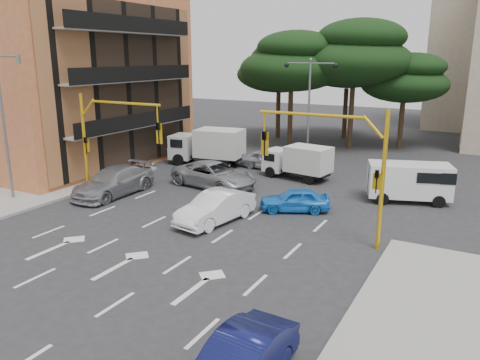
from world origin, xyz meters
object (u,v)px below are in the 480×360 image
object	(u,v)px
car_white_hatch	(216,208)
car_silver_cross_a	(214,175)
street_lamp_center	(309,93)
van_white	(409,182)
car_blue_compact	(295,200)
signal_mast_right	(342,157)
car_silver_wagon	(114,182)
street_lamp_left	(5,119)
box_truck_a	(207,147)
box_truck_b	(297,162)
signal_mast_left	(106,132)
car_silver_cross_b	(268,160)

from	to	relation	value
car_white_hatch	car_silver_cross_a	distance (m)	6.55
street_lamp_center	van_white	distance (m)	11.39
car_white_hatch	car_blue_compact	size ratio (longest dim) A/B	1.25
signal_mast_right	van_white	size ratio (longest dim) A/B	1.34
car_silver_wagon	street_lamp_left	bearing A→B (deg)	-139.08
van_white	signal_mast_right	bearing A→B (deg)	-31.17
van_white	box_truck_a	distance (m)	15.24
car_silver_wagon	van_white	distance (m)	17.18
street_lamp_center	box_truck_b	distance (m)	6.29
car_silver_cross_a	box_truck_b	bearing A→B (deg)	-31.33
van_white	box_truck_a	bearing A→B (deg)	-117.48
signal_mast_left	box_truck_a	size ratio (longest dim) A/B	1.06
signal_mast_right	car_blue_compact	size ratio (longest dim) A/B	1.62
car_blue_compact	box_truck_b	bearing A→B (deg)	174.57
signal_mast_right	street_lamp_left	size ratio (longest dim) A/B	0.75
signal_mast_right	box_truck_b	distance (m)	11.47
signal_mast_left	car_white_hatch	world-z (taller)	signal_mast_left
car_silver_wagon	car_silver_cross_b	distance (m)	11.62
car_white_hatch	car_silver_wagon	xyz separation A→B (m)	(-7.85, 1.14, 0.05)
street_lamp_center	car_silver_cross_b	distance (m)	5.93
signal_mast_left	street_lamp_left	world-z (taller)	street_lamp_left
signal_mast_right	signal_mast_left	world-z (taller)	same
signal_mast_right	street_lamp_left	bearing A→B (deg)	-170.61
car_white_hatch	car_blue_compact	distance (m)	4.50
signal_mast_left	box_truck_b	distance (m)	12.60
signal_mast_right	signal_mast_left	size ratio (longest dim) A/B	1.00
box_truck_a	car_white_hatch	bearing A→B (deg)	-154.09
street_lamp_left	street_lamp_center	xyz separation A→B (m)	(11.29, 17.00, 0.71)
van_white	signal_mast_left	bearing A→B (deg)	-81.93
street_lamp_center	signal_mast_left	bearing A→B (deg)	-115.91
van_white	box_truck_a	xyz separation A→B (m)	(-15.06, 2.28, 0.28)
box_truck_b	car_silver_cross_b	bearing A→B (deg)	71.13
signal_mast_right	van_white	world-z (taller)	signal_mast_right
car_white_hatch	box_truck_a	bearing A→B (deg)	133.89
signal_mast_left	box_truck_b	xyz separation A→B (m)	(7.80, 9.51, -2.74)
signal_mast_left	car_silver_wagon	world-z (taller)	signal_mast_left
van_white	box_truck_b	bearing A→B (deg)	-121.86
car_silver_wagon	box_truck_a	bearing A→B (deg)	86.51
car_white_hatch	box_truck_a	distance (m)	12.85
signal_mast_right	box_truck_b	size ratio (longest dim) A/B	1.29
street_lamp_left	car_blue_compact	distance (m)	16.49
street_lamp_left	box_truck_a	world-z (taller)	street_lamp_left
car_silver_cross_b	car_silver_wagon	bearing A→B (deg)	157.12
car_silver_cross_a	box_truck_b	size ratio (longest dim) A/B	1.22
car_white_hatch	van_white	world-z (taller)	van_white
street_lamp_left	box_truck_b	xyz separation A→B (m)	(12.29, 12.50, -3.58)
car_white_hatch	car_silver_wagon	world-z (taller)	car_silver_wagon
car_silver_cross_a	box_truck_b	distance (m)	5.90
street_lamp_left	car_silver_cross_a	size ratio (longest dim) A/B	1.41
car_silver_wagon	box_truck_b	xyz separation A→B (m)	(8.12, 8.88, 0.33)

